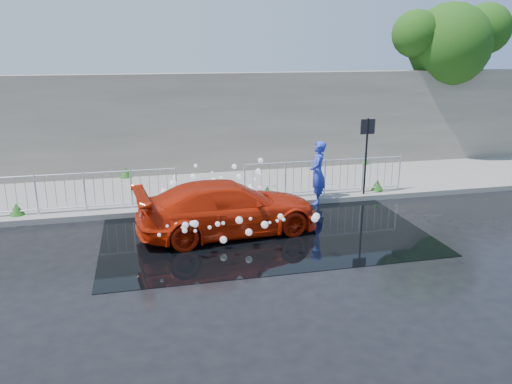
# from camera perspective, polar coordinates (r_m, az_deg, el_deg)

# --- Properties ---
(ground) EXTENTS (90.00, 90.00, 0.00)m
(ground) POSITION_cam_1_polar(r_m,az_deg,el_deg) (11.72, -0.31, -6.52)
(ground) COLOR black
(ground) RESTS_ON ground
(pavement) EXTENTS (30.00, 4.00, 0.15)m
(pavement) POSITION_cam_1_polar(r_m,az_deg,el_deg) (16.34, -4.19, 0.40)
(pavement) COLOR slate
(pavement) RESTS_ON ground
(curb) EXTENTS (30.00, 0.25, 0.16)m
(curb) POSITION_cam_1_polar(r_m,az_deg,el_deg) (14.45, -2.94, -1.71)
(curb) COLOR slate
(curb) RESTS_ON ground
(retaining_wall) EXTENTS (30.00, 0.60, 3.50)m
(retaining_wall) POSITION_cam_1_polar(r_m,az_deg,el_deg) (18.09, -5.41, 7.84)
(retaining_wall) COLOR #6C665B
(retaining_wall) RESTS_ON pavement
(puddle) EXTENTS (8.00, 5.00, 0.01)m
(puddle) POSITION_cam_1_polar(r_m,az_deg,el_deg) (12.73, 0.89, -4.59)
(puddle) COLOR black
(puddle) RESTS_ON ground
(sign_post) EXTENTS (0.45, 0.06, 2.50)m
(sign_post) POSITION_cam_1_polar(r_m,az_deg,el_deg) (15.40, 12.53, 5.37)
(sign_post) COLOR black
(sign_post) RESTS_ON ground
(tree) EXTENTS (4.89, 3.18, 6.19)m
(tree) POSITION_cam_1_polar(r_m,az_deg,el_deg) (21.56, 21.45, 15.72)
(tree) COLOR #332114
(tree) RESTS_ON ground
(railing_left) EXTENTS (5.05, 0.05, 1.10)m
(railing_left) POSITION_cam_1_polar(r_m,az_deg,el_deg) (14.49, -18.99, 0.16)
(railing_left) COLOR silver
(railing_left) RESTS_ON pavement
(railing_right) EXTENTS (5.05, 0.05, 1.10)m
(railing_right) POSITION_cam_1_polar(r_m,az_deg,el_deg) (15.37, 7.86, 1.81)
(railing_right) COLOR silver
(railing_right) RESTS_ON pavement
(weeds) EXTENTS (12.17, 3.93, 0.37)m
(weeds) POSITION_cam_1_polar(r_m,az_deg,el_deg) (15.74, -4.62, 0.67)
(weeds) COLOR #124717
(weeds) RESTS_ON pavement
(water_spray) EXTENTS (3.53, 5.61, 1.04)m
(water_spray) POSITION_cam_1_polar(r_m,az_deg,el_deg) (13.19, -4.27, -0.73)
(water_spray) COLOR white
(water_spray) RESTS_ON ground
(red_car) EXTENTS (4.77, 2.40, 1.33)m
(red_car) POSITION_cam_1_polar(r_m,az_deg,el_deg) (12.50, -3.17, -1.81)
(red_car) COLOR #B01D07
(red_car) RESTS_ON ground
(person) EXTENTS (0.69, 0.81, 1.89)m
(person) POSITION_cam_1_polar(r_m,az_deg,el_deg) (14.88, 7.07, 2.19)
(person) COLOR blue
(person) RESTS_ON ground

